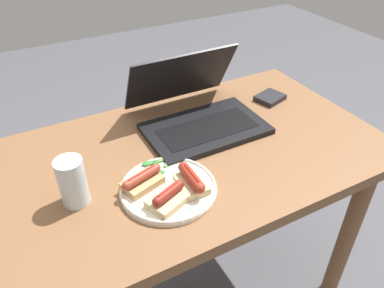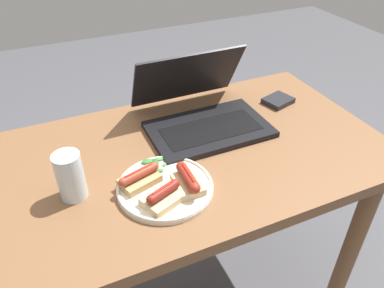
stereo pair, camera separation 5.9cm
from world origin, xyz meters
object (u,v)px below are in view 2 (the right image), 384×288
(laptop, at_px, (202,113))
(drinking_glass, at_px, (70,176))
(external_drive, at_px, (278,101))
(plate, at_px, (165,187))

(laptop, height_order, drinking_glass, laptop)
(drinking_glass, xyz_separation_m, external_drive, (0.72, 0.18, -0.05))
(plate, bearing_deg, external_drive, 26.17)
(laptop, distance_m, drinking_glass, 0.46)
(drinking_glass, distance_m, external_drive, 0.75)
(drinking_glass, bearing_deg, laptop, 21.09)
(laptop, relative_size, external_drive, 3.26)
(laptop, distance_m, plate, 0.32)
(laptop, xyz_separation_m, external_drive, (0.30, 0.02, -0.03))
(laptop, relative_size, plate, 1.49)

